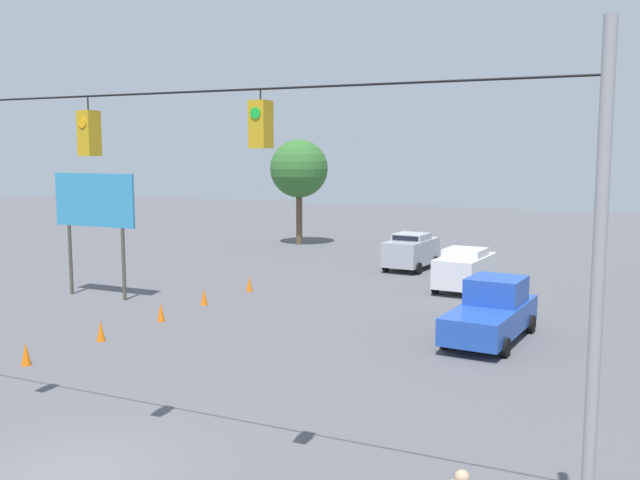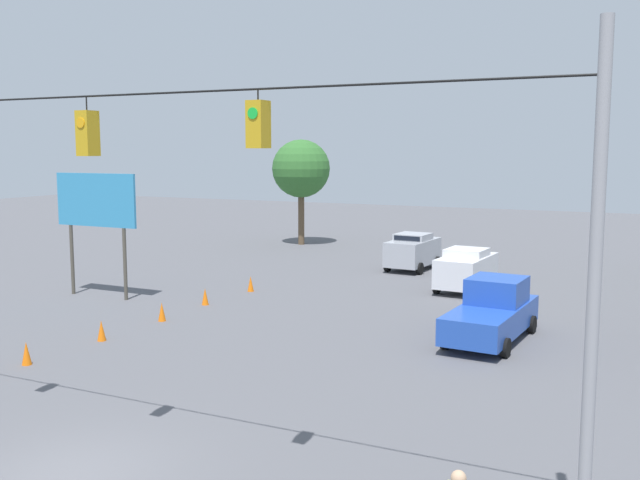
{
  "view_description": "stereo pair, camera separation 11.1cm",
  "coord_description": "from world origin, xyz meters",
  "px_view_note": "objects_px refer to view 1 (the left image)",
  "views": [
    {
      "loc": [
        -10.45,
        10.29,
        6.57
      ],
      "look_at": [
        -1.16,
        -9.28,
        3.82
      ],
      "focal_mm": 40.0,
      "sensor_mm": 36.0,
      "label": 1
    },
    {
      "loc": [
        -10.55,
        10.24,
        6.57
      ],
      "look_at": [
        -1.16,
        -9.28,
        3.82
      ],
      "focal_mm": 40.0,
      "sensor_mm": 36.0,
      "label": 2
    }
  ],
  "objects_px": {
    "traffic_cone_third": "(161,312)",
    "traffic_cone_fourth": "(204,297)",
    "tree_horizon_left": "(299,169)",
    "sedan_silver_withflow_deep": "(411,251)",
    "overhead_signal_span": "(94,220)",
    "traffic_cone_fifth": "(249,284)",
    "roadside_billboard": "(94,207)",
    "sedan_white_oncoming_deep": "(465,269)",
    "traffic_cone_second": "(101,331)",
    "pickup_truck_blue_oncoming_far": "(492,312)",
    "traffic_cone_nearest": "(26,354)"
  },
  "relations": [
    {
      "from": "traffic_cone_third",
      "to": "traffic_cone_fourth",
      "type": "bearing_deg",
      "value": -87.02
    },
    {
      "from": "pickup_truck_blue_oncoming_far",
      "to": "sedan_white_oncoming_deep",
      "type": "xyz_separation_m",
      "value": [
        2.97,
        -8.13,
        0.07
      ]
    },
    {
      "from": "sedan_silver_withflow_deep",
      "to": "traffic_cone_third",
      "type": "height_order",
      "value": "sedan_silver_withflow_deep"
    },
    {
      "from": "traffic_cone_third",
      "to": "traffic_cone_fifth",
      "type": "bearing_deg",
      "value": -90.61
    },
    {
      "from": "pickup_truck_blue_oncoming_far",
      "to": "roadside_billboard",
      "type": "relative_size",
      "value": 1.0
    },
    {
      "from": "traffic_cone_nearest",
      "to": "tree_horizon_left",
      "type": "height_order",
      "value": "tree_horizon_left"
    },
    {
      "from": "sedan_silver_withflow_deep",
      "to": "traffic_cone_second",
      "type": "height_order",
      "value": "sedan_silver_withflow_deep"
    },
    {
      "from": "pickup_truck_blue_oncoming_far",
      "to": "sedan_silver_withflow_deep",
      "type": "relative_size",
      "value": 1.37
    },
    {
      "from": "tree_horizon_left",
      "to": "sedan_silver_withflow_deep",
      "type": "bearing_deg",
      "value": 146.97
    },
    {
      "from": "pickup_truck_blue_oncoming_far",
      "to": "traffic_cone_fifth",
      "type": "xyz_separation_m",
      "value": [
        12.0,
        -3.67,
        -0.61
      ]
    },
    {
      "from": "sedan_silver_withflow_deep",
      "to": "roadside_billboard",
      "type": "bearing_deg",
      "value": 51.56
    },
    {
      "from": "traffic_cone_fifth",
      "to": "roadside_billboard",
      "type": "xyz_separation_m",
      "value": [
        5.52,
        3.99,
        3.68
      ]
    },
    {
      "from": "traffic_cone_third",
      "to": "tree_horizon_left",
      "type": "height_order",
      "value": "tree_horizon_left"
    },
    {
      "from": "traffic_cone_nearest",
      "to": "traffic_cone_fifth",
      "type": "bearing_deg",
      "value": -91.15
    },
    {
      "from": "traffic_cone_third",
      "to": "tree_horizon_left",
      "type": "relative_size",
      "value": 0.1
    },
    {
      "from": "traffic_cone_fifth",
      "to": "roadside_billboard",
      "type": "height_order",
      "value": "roadside_billboard"
    },
    {
      "from": "pickup_truck_blue_oncoming_far",
      "to": "traffic_cone_second",
      "type": "height_order",
      "value": "pickup_truck_blue_oncoming_far"
    },
    {
      "from": "pickup_truck_blue_oncoming_far",
      "to": "traffic_cone_fourth",
      "type": "bearing_deg",
      "value": -1.54
    },
    {
      "from": "pickup_truck_blue_oncoming_far",
      "to": "traffic_cone_nearest",
      "type": "xyz_separation_m",
      "value": [
        12.26,
        9.15,
        -0.61
      ]
    },
    {
      "from": "tree_horizon_left",
      "to": "traffic_cone_fifth",
      "type": "bearing_deg",
      "value": 109.07
    },
    {
      "from": "traffic_cone_third",
      "to": "sedan_silver_withflow_deep",
      "type": "bearing_deg",
      "value": -107.62
    },
    {
      "from": "overhead_signal_span",
      "to": "traffic_cone_nearest",
      "type": "relative_size",
      "value": 27.1
    },
    {
      "from": "roadside_billboard",
      "to": "sedan_white_oncoming_deep",
      "type": "bearing_deg",
      "value": -149.86
    },
    {
      "from": "traffic_cone_second",
      "to": "traffic_cone_third",
      "type": "bearing_deg",
      "value": -91.33
    },
    {
      "from": "traffic_cone_fifth",
      "to": "traffic_cone_fourth",
      "type": "bearing_deg",
      "value": 86.05
    },
    {
      "from": "traffic_cone_third",
      "to": "roadside_billboard",
      "type": "height_order",
      "value": "roadside_billboard"
    },
    {
      "from": "sedan_white_oncoming_deep",
      "to": "roadside_billboard",
      "type": "height_order",
      "value": "roadside_billboard"
    },
    {
      "from": "traffic_cone_third",
      "to": "traffic_cone_second",
      "type": "bearing_deg",
      "value": 88.67
    },
    {
      "from": "sedan_white_oncoming_deep",
      "to": "traffic_cone_nearest",
      "type": "distance_m",
      "value": 19.63
    },
    {
      "from": "traffic_cone_nearest",
      "to": "tree_horizon_left",
      "type": "relative_size",
      "value": 0.1
    },
    {
      "from": "overhead_signal_span",
      "to": "traffic_cone_nearest",
      "type": "height_order",
      "value": "overhead_signal_span"
    },
    {
      "from": "traffic_cone_second",
      "to": "traffic_cone_fourth",
      "type": "relative_size",
      "value": 1.0
    },
    {
      "from": "traffic_cone_nearest",
      "to": "sedan_white_oncoming_deep",
      "type": "bearing_deg",
      "value": -118.27
    },
    {
      "from": "sedan_silver_withflow_deep",
      "to": "traffic_cone_fourth",
      "type": "bearing_deg",
      "value": 67.69
    },
    {
      "from": "traffic_cone_third",
      "to": "traffic_cone_fifth",
      "type": "distance_m",
      "value": 6.47
    },
    {
      "from": "traffic_cone_second",
      "to": "roadside_billboard",
      "type": "bearing_deg",
      "value": -46.63
    },
    {
      "from": "sedan_silver_withflow_deep",
      "to": "traffic_cone_nearest",
      "type": "height_order",
      "value": "sedan_silver_withflow_deep"
    },
    {
      "from": "traffic_cone_fourth",
      "to": "overhead_signal_span",
      "type": "bearing_deg",
      "value": 116.51
    },
    {
      "from": "traffic_cone_nearest",
      "to": "pickup_truck_blue_oncoming_far",
      "type": "bearing_deg",
      "value": -143.28
    },
    {
      "from": "sedan_white_oncoming_deep",
      "to": "tree_horizon_left",
      "type": "bearing_deg",
      "value": -38.13
    },
    {
      "from": "pickup_truck_blue_oncoming_far",
      "to": "traffic_cone_fourth",
      "type": "distance_m",
      "value": 12.26
    },
    {
      "from": "sedan_white_oncoming_deep",
      "to": "traffic_cone_fourth",
      "type": "relative_size",
      "value": 5.65
    },
    {
      "from": "pickup_truck_blue_oncoming_far",
      "to": "traffic_cone_second",
      "type": "xyz_separation_m",
      "value": [
        12.15,
        6.01,
        -0.61
      ]
    },
    {
      "from": "overhead_signal_span",
      "to": "sedan_silver_withflow_deep",
      "type": "height_order",
      "value": "overhead_signal_span"
    },
    {
      "from": "traffic_cone_third",
      "to": "traffic_cone_fourth",
      "type": "distance_m",
      "value": 3.13
    },
    {
      "from": "traffic_cone_fourth",
      "to": "traffic_cone_third",
      "type": "bearing_deg",
      "value": 92.98
    },
    {
      "from": "sedan_silver_withflow_deep",
      "to": "sedan_white_oncoming_deep",
      "type": "bearing_deg",
      "value": 131.72
    },
    {
      "from": "pickup_truck_blue_oncoming_far",
      "to": "tree_horizon_left",
      "type": "distance_m",
      "value": 26.56
    },
    {
      "from": "traffic_cone_fourth",
      "to": "sedan_white_oncoming_deep",
      "type": "bearing_deg",
      "value": -139.89
    },
    {
      "from": "pickup_truck_blue_oncoming_far",
      "to": "roadside_billboard",
      "type": "bearing_deg",
      "value": 1.04
    }
  ]
}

